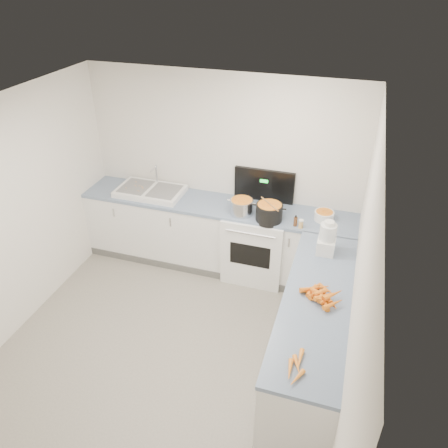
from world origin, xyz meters
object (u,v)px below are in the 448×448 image
(steel_pot, at_px, (242,208))
(mixing_bowl, at_px, (324,216))
(black_pot, at_px, (269,213))
(sink, at_px, (150,191))
(food_processor, at_px, (327,239))
(spice_jar, at_px, (301,224))
(extract_bottle, at_px, (295,222))
(stove, at_px, (256,242))

(steel_pot, distance_m, mixing_bowl, 0.98)
(steel_pot, distance_m, black_pot, 0.35)
(sink, xyz_separation_m, mixing_bowl, (2.24, 0.02, 0.02))
(mixing_bowl, xyz_separation_m, food_processor, (0.09, -0.66, 0.11))
(black_pot, relative_size, food_processor, 0.84)
(food_processor, bearing_deg, black_pot, 147.25)
(spice_jar, bearing_deg, mixing_bowl, 49.04)
(steel_pot, height_order, extract_bottle, steel_pot)
(extract_bottle, xyz_separation_m, spice_jar, (0.07, -0.03, -0.01))
(stove, xyz_separation_m, steel_pot, (-0.18, -0.12, 0.55))
(steel_pot, height_order, mixing_bowl, steel_pot)
(sink, relative_size, spice_jar, 9.56)
(stove, height_order, food_processor, stove)
(sink, distance_m, food_processor, 2.42)
(stove, bearing_deg, sink, 179.38)
(food_processor, bearing_deg, sink, 164.70)
(black_pot, xyz_separation_m, food_processor, (0.71, -0.46, 0.07))
(stove, distance_m, mixing_bowl, 0.94)
(extract_bottle, distance_m, spice_jar, 0.07)
(black_pot, height_order, spice_jar, black_pot)
(spice_jar, bearing_deg, food_processor, -50.62)
(sink, distance_m, spice_jar, 2.02)
(spice_jar, relative_size, food_processor, 0.24)
(sink, xyz_separation_m, extract_bottle, (1.94, -0.22, 0.02))
(mixing_bowl, xyz_separation_m, extract_bottle, (-0.30, -0.24, 0.00))
(steel_pot, distance_m, spice_jar, 0.74)
(mixing_bowl, bearing_deg, spice_jar, -130.96)
(extract_bottle, bearing_deg, sink, 173.63)
(mixing_bowl, relative_size, extract_bottle, 2.11)
(stove, distance_m, sink, 1.54)
(extract_bottle, xyz_separation_m, food_processor, (0.39, -0.42, 0.11))
(sink, height_order, steel_pot, sink)
(stove, bearing_deg, food_processor, -35.22)
(steel_pot, relative_size, black_pot, 0.90)
(black_pot, relative_size, mixing_bowl, 1.36)
(black_pot, distance_m, spice_jar, 0.40)
(sink, height_order, mixing_bowl, sink)
(spice_jar, bearing_deg, sink, 173.04)
(sink, relative_size, steel_pot, 3.05)
(mixing_bowl, relative_size, food_processor, 0.61)
(food_processor, bearing_deg, steel_pot, 154.69)
(sink, distance_m, steel_pot, 1.28)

